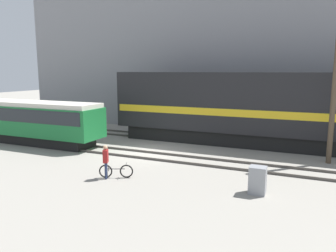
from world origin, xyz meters
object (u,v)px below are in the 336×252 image
freight_locomotive (250,108)px  person (106,158)px  streetcar (27,119)px  signal_box (258,180)px  bicycle (116,171)px  utility_pole_left (335,84)px

freight_locomotive → person: 11.48m
streetcar → signal_box: bearing=-12.3°
streetcar → bicycle: 11.29m
person → utility_pole_left: 12.97m
person → signal_box: person is taller
freight_locomotive → bicycle: freight_locomotive is taller
bicycle → utility_pole_left: bearing=36.1°
streetcar → person: bearing=-24.9°
utility_pole_left → signal_box: bearing=-115.0°
freight_locomotive → signal_box: 9.68m
streetcar → utility_pole_left: 20.43m
bicycle → utility_pole_left: (9.72, 7.08, 4.14)m
streetcar → bicycle: (10.34, -4.31, -1.40)m
bicycle → person: size_ratio=0.94×
freight_locomotive → streetcar: freight_locomotive is taller
utility_pole_left → bicycle: bearing=-143.9°
person → signal_box: bearing=7.4°
signal_box → person: bearing=-172.6°
freight_locomotive → person: (-5.09, -10.15, -1.66)m
freight_locomotive → utility_pole_left: (5.00, -2.77, 1.81)m
bicycle → signal_box: size_ratio=1.31×
freight_locomotive → bicycle: bearing=-115.6°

